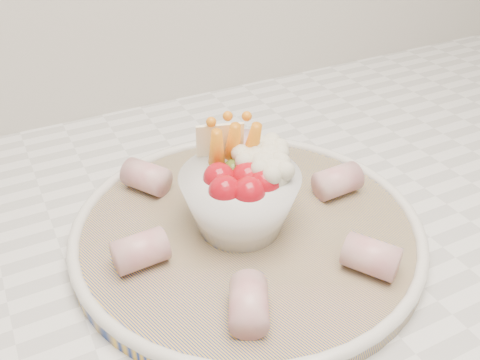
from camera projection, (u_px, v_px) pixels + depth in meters
name	position (u px, v px, depth m)	size (l,w,h in m)	color
serving_platter	(247.00, 229.00, 0.54)	(0.44, 0.44, 0.02)	navy
veggie_bowl	(243.00, 191.00, 0.51)	(0.12, 0.12, 0.11)	white
cured_meat_rolls	(248.00, 213.00, 0.53)	(0.27, 0.27, 0.03)	#B1515D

